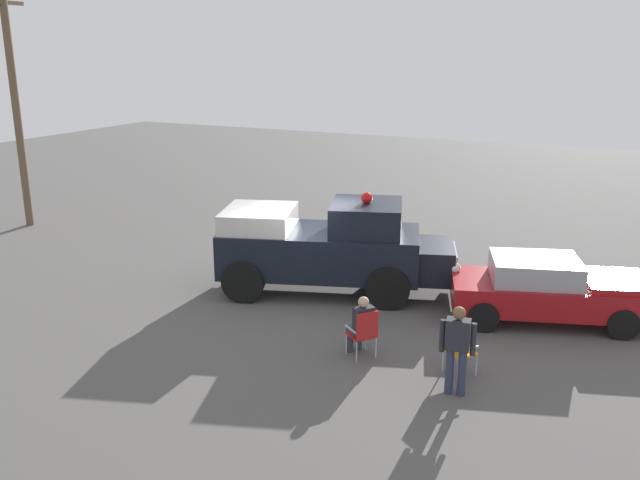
{
  "coord_description": "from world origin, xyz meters",
  "views": [
    {
      "loc": [
        7.49,
        -14.3,
        6.03
      ],
      "look_at": [
        0.4,
        0.34,
        1.34
      ],
      "focal_mm": 38.01,
      "sensor_mm": 36.0,
      "label": 1
    }
  ],
  "objects_px": {
    "spectator_seated": "(361,323)",
    "utility_pole": "(16,105)",
    "lawn_chair_by_car": "(456,347)",
    "classic_hot_rod": "(549,289)",
    "lawn_chair_spare": "(370,235)",
    "spectator_standing": "(457,345)",
    "lawn_chair_near_truck": "(364,331)",
    "traffic_cone": "(313,249)",
    "vintage_fire_truck": "(329,246)"
  },
  "relations": [
    {
      "from": "vintage_fire_truck",
      "to": "classic_hot_rod",
      "type": "relative_size",
      "value": 1.34
    },
    {
      "from": "vintage_fire_truck",
      "to": "spectator_seated",
      "type": "bearing_deg",
      "value": -55.22
    },
    {
      "from": "lawn_chair_near_truck",
      "to": "spectator_seated",
      "type": "relative_size",
      "value": 0.79
    },
    {
      "from": "lawn_chair_spare",
      "to": "lawn_chair_near_truck",
      "type": "bearing_deg",
      "value": -69.08
    },
    {
      "from": "lawn_chair_near_truck",
      "to": "lawn_chair_by_car",
      "type": "xyz_separation_m",
      "value": [
        1.82,
        0.07,
        0.0
      ]
    },
    {
      "from": "vintage_fire_truck",
      "to": "lawn_chair_spare",
      "type": "relative_size",
      "value": 6.21
    },
    {
      "from": "lawn_chair_by_car",
      "to": "spectator_seated",
      "type": "distance_m",
      "value": 1.93
    },
    {
      "from": "vintage_fire_truck",
      "to": "classic_hot_rod",
      "type": "distance_m",
      "value": 5.3
    },
    {
      "from": "traffic_cone",
      "to": "lawn_chair_near_truck",
      "type": "bearing_deg",
      "value": -54.89
    },
    {
      "from": "vintage_fire_truck",
      "to": "utility_pole",
      "type": "height_order",
      "value": "utility_pole"
    },
    {
      "from": "vintage_fire_truck",
      "to": "classic_hot_rod",
      "type": "height_order",
      "value": "vintage_fire_truck"
    },
    {
      "from": "vintage_fire_truck",
      "to": "spectator_standing",
      "type": "xyz_separation_m",
      "value": [
        4.28,
        -3.82,
        -0.23
      ]
    },
    {
      "from": "spectator_seated",
      "to": "lawn_chair_near_truck",
      "type": "bearing_deg",
      "value": -38.84
    },
    {
      "from": "spectator_seated",
      "to": "classic_hot_rod",
      "type": "bearing_deg",
      "value": 48.75
    },
    {
      "from": "classic_hot_rod",
      "to": "lawn_chair_spare",
      "type": "height_order",
      "value": "classic_hot_rod"
    },
    {
      "from": "spectator_standing",
      "to": "utility_pole",
      "type": "distance_m",
      "value": 17.58
    },
    {
      "from": "classic_hot_rod",
      "to": "spectator_standing",
      "type": "xyz_separation_m",
      "value": [
        -0.98,
        -4.26,
        0.22
      ]
    },
    {
      "from": "lawn_chair_near_truck",
      "to": "lawn_chair_spare",
      "type": "relative_size",
      "value": 1.0
    },
    {
      "from": "classic_hot_rod",
      "to": "lawn_chair_near_truck",
      "type": "bearing_deg",
      "value": -129.65
    },
    {
      "from": "spectator_seated",
      "to": "traffic_cone",
      "type": "bearing_deg",
      "value": 124.79
    },
    {
      "from": "spectator_seated",
      "to": "utility_pole",
      "type": "distance_m",
      "value": 15.44
    },
    {
      "from": "utility_pole",
      "to": "traffic_cone",
      "type": "distance_m",
      "value": 11.33
    },
    {
      "from": "spectator_standing",
      "to": "traffic_cone",
      "type": "distance_m",
      "value": 8.44
    },
    {
      "from": "classic_hot_rod",
      "to": "utility_pole",
      "type": "distance_m",
      "value": 17.81
    },
    {
      "from": "lawn_chair_by_car",
      "to": "lawn_chair_near_truck",
      "type": "bearing_deg",
      "value": -177.9
    },
    {
      "from": "vintage_fire_truck",
      "to": "lawn_chair_spare",
      "type": "height_order",
      "value": "vintage_fire_truck"
    },
    {
      "from": "traffic_cone",
      "to": "spectator_seated",
      "type": "bearing_deg",
      "value": -55.21
    },
    {
      "from": "lawn_chair_spare",
      "to": "spectator_standing",
      "type": "relative_size",
      "value": 0.61
    },
    {
      "from": "lawn_chair_by_car",
      "to": "classic_hot_rod",
      "type": "bearing_deg",
      "value": 71.69
    },
    {
      "from": "vintage_fire_truck",
      "to": "lawn_chair_near_truck",
      "type": "height_order",
      "value": "vintage_fire_truck"
    },
    {
      "from": "spectator_seated",
      "to": "spectator_standing",
      "type": "distance_m",
      "value": 2.26
    },
    {
      "from": "vintage_fire_truck",
      "to": "lawn_chair_by_car",
      "type": "distance_m",
      "value": 5.18
    },
    {
      "from": "lawn_chair_near_truck",
      "to": "utility_pole",
      "type": "bearing_deg",
      "value": 162.24
    },
    {
      "from": "traffic_cone",
      "to": "lawn_chair_by_car",
      "type": "bearing_deg",
      "value": -43.55
    },
    {
      "from": "lawn_chair_by_car",
      "to": "lawn_chair_spare",
      "type": "height_order",
      "value": "same"
    },
    {
      "from": "vintage_fire_truck",
      "to": "spectator_seated",
      "type": "height_order",
      "value": "vintage_fire_truck"
    },
    {
      "from": "lawn_chair_near_truck",
      "to": "traffic_cone",
      "type": "height_order",
      "value": "lawn_chair_near_truck"
    },
    {
      "from": "utility_pole",
      "to": "traffic_cone",
      "type": "bearing_deg",
      "value": 4.3
    },
    {
      "from": "vintage_fire_truck",
      "to": "traffic_cone",
      "type": "distance_m",
      "value": 2.87
    },
    {
      "from": "lawn_chair_spare",
      "to": "spectator_standing",
      "type": "height_order",
      "value": "spectator_standing"
    },
    {
      "from": "vintage_fire_truck",
      "to": "traffic_cone",
      "type": "xyz_separation_m",
      "value": [
        -1.56,
        2.24,
        -0.89
      ]
    },
    {
      "from": "classic_hot_rod",
      "to": "lawn_chair_by_car",
      "type": "distance_m",
      "value": 3.75
    },
    {
      "from": "spectator_seated",
      "to": "utility_pole",
      "type": "xyz_separation_m",
      "value": [
        -14.36,
        4.55,
        3.42
      ]
    },
    {
      "from": "lawn_chair_by_car",
      "to": "utility_pole",
      "type": "relative_size",
      "value": 0.13
    },
    {
      "from": "classic_hot_rod",
      "to": "utility_pole",
      "type": "relative_size",
      "value": 0.59
    },
    {
      "from": "spectator_seated",
      "to": "spectator_standing",
      "type": "height_order",
      "value": "spectator_standing"
    },
    {
      "from": "vintage_fire_truck",
      "to": "lawn_chair_spare",
      "type": "bearing_deg",
      "value": 94.22
    },
    {
      "from": "lawn_chair_near_truck",
      "to": "spectator_standing",
      "type": "bearing_deg",
      "value": -17.46
    },
    {
      "from": "spectator_seated",
      "to": "lawn_chair_spare",
      "type": "bearing_deg",
      "value": 110.37
    },
    {
      "from": "lawn_chair_spare",
      "to": "vintage_fire_truck",
      "type": "bearing_deg",
      "value": -85.78
    }
  ]
}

